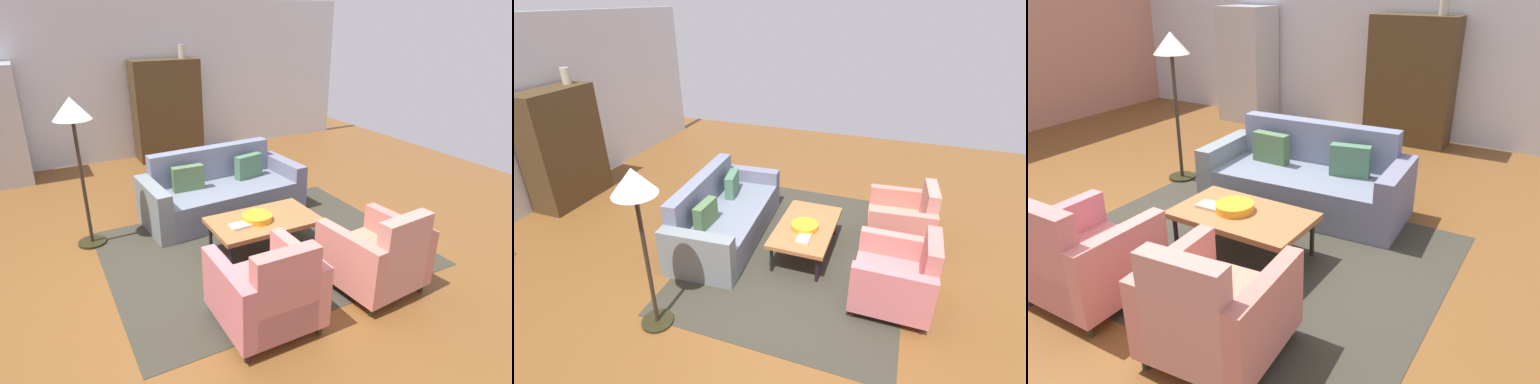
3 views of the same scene
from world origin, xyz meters
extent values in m
plane|color=brown|center=(0.00, 0.00, 0.00)|extent=(11.09, 11.09, 0.00)
cube|color=#353328|center=(0.57, -0.08, 0.00)|extent=(3.40, 2.60, 0.01)
cube|color=slate|center=(0.57, 0.97, 0.21)|extent=(1.80, 1.01, 0.42)
cube|color=slate|center=(0.55, 1.33, 0.43)|extent=(1.75, 0.29, 0.86)
cube|color=slate|center=(1.53, 1.03, 0.31)|extent=(0.24, 0.91, 0.62)
cube|color=slate|center=(-0.39, 0.91, 0.31)|extent=(0.24, 0.91, 0.62)
cube|color=#447154|center=(1.01, 1.10, 0.58)|extent=(0.42, 0.20, 0.32)
cube|color=#4C6E44|center=(0.11, 1.04, 0.58)|extent=(0.40, 0.13, 0.32)
cylinder|color=black|center=(0.04, 0.15, 0.18)|extent=(0.04, 0.04, 0.35)
cylinder|color=black|center=(1.10, 0.15, 0.18)|extent=(0.04, 0.04, 0.35)
cylinder|color=black|center=(0.04, -0.41, 0.18)|extent=(0.04, 0.04, 0.35)
cylinder|color=black|center=(1.10, -0.41, 0.18)|extent=(0.04, 0.04, 0.35)
cube|color=#A6663A|center=(0.57, -0.13, 0.38)|extent=(1.20, 0.70, 0.05)
cylinder|color=#361B18|center=(-0.37, -0.89, 0.05)|extent=(0.05, 0.05, 0.10)
cylinder|color=#391B15|center=(0.31, -0.89, 0.05)|extent=(0.05, 0.05, 0.10)
cylinder|color=#341E22|center=(-0.37, -1.57, 0.05)|extent=(0.05, 0.05, 0.10)
cylinder|color=#282C18|center=(0.31, -1.57, 0.05)|extent=(0.05, 0.05, 0.10)
cube|color=#CA7275|center=(-0.03, -1.23, 0.25)|extent=(0.56, 0.80, 0.30)
cube|color=#C8736F|center=(-0.03, -1.56, 0.49)|extent=(0.56, 0.14, 0.78)
cube|color=#C97076|center=(-0.37, -1.23, 0.38)|extent=(0.12, 0.80, 0.56)
cube|color=#D47A72|center=(0.31, -1.23, 0.38)|extent=(0.12, 0.80, 0.56)
cylinder|color=#2D260F|center=(0.80, -0.92, 0.05)|extent=(0.05, 0.05, 0.10)
cylinder|color=#382313|center=(1.48, -0.86, 0.05)|extent=(0.05, 0.05, 0.10)
cylinder|color=#2D2613|center=(0.86, -1.60, 0.05)|extent=(0.05, 0.05, 0.10)
cylinder|color=#28251E|center=(1.54, -1.54, 0.05)|extent=(0.05, 0.05, 0.10)
cube|color=tan|center=(1.17, -1.23, 0.25)|extent=(0.63, 0.84, 0.30)
cube|color=tan|center=(1.20, -1.56, 0.49)|extent=(0.57, 0.19, 0.78)
cube|color=tan|center=(0.83, -1.26, 0.38)|extent=(0.19, 0.81, 0.56)
cube|color=#C37368|center=(1.51, -1.20, 0.38)|extent=(0.19, 0.81, 0.56)
cylinder|color=orange|center=(0.49, -0.13, 0.44)|extent=(0.33, 0.33, 0.07)
cube|color=beige|center=(0.26, -0.18, 0.41)|extent=(0.23, 0.16, 0.03)
cube|color=#47341C|center=(0.72, 3.82, 0.90)|extent=(1.20, 0.50, 1.80)
cube|color=#40281E|center=(0.42, 4.08, 0.90)|extent=(0.56, 0.01, 1.51)
cube|color=#41261D|center=(1.02, 4.08, 0.90)|extent=(0.56, 0.01, 1.51)
cylinder|color=#B6AE9C|center=(1.07, 3.82, 1.92)|extent=(0.13, 0.13, 0.24)
cylinder|color=black|center=(-1.13, 0.97, 0.01)|extent=(0.32, 0.32, 0.03)
cylinder|color=#2E251D|center=(-1.13, 0.97, 0.76)|extent=(0.04, 0.04, 1.45)
cone|color=silver|center=(-1.13, 0.97, 1.60)|extent=(0.40, 0.40, 0.24)
camera|label=1|loc=(-1.52, -3.87, 2.47)|focal=29.95mm
camera|label=2|loc=(-3.48, -1.10, 2.97)|focal=26.94mm
camera|label=3|loc=(2.84, -3.22, 2.24)|focal=34.70mm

